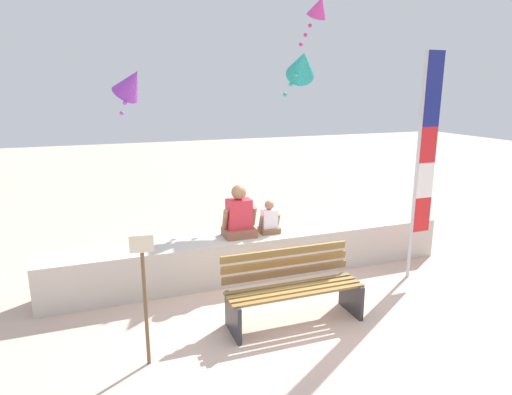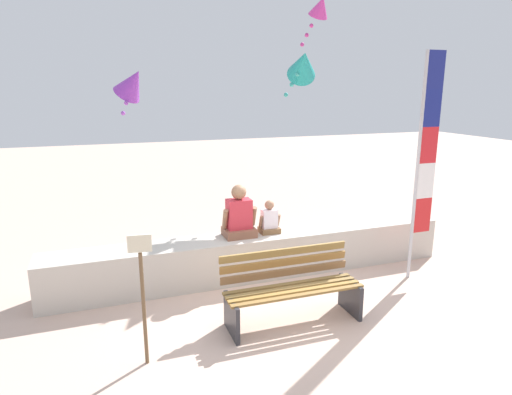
% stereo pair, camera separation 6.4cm
% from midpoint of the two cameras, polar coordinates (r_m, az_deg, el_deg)
% --- Properties ---
extents(ground_plane, '(40.00, 40.00, 0.00)m').
position_cam_midpoint_polar(ground_plane, '(6.03, 4.28, -14.58)').
color(ground_plane, '#CFAE9B').
extents(seawall_ledge, '(6.32, 0.62, 0.66)m').
position_cam_midpoint_polar(seawall_ledge, '(7.00, -0.19, -7.42)').
color(seawall_ledge, beige).
rests_on(seawall_ledge, ground).
extents(park_bench, '(1.74, 0.63, 0.88)m').
position_cam_midpoint_polar(park_bench, '(5.70, 4.36, -11.60)').
color(park_bench, olive).
rests_on(park_bench, ground).
extents(person_adult, '(0.53, 0.39, 0.81)m').
position_cam_midpoint_polar(person_adult, '(6.75, -2.46, -2.45)').
color(person_adult, brown).
rests_on(person_adult, seawall_ledge).
extents(person_child, '(0.34, 0.25, 0.52)m').
position_cam_midpoint_polar(person_child, '(6.94, 1.44, -2.93)').
color(person_child, brown).
rests_on(person_child, seawall_ledge).
extents(flag_banner, '(0.35, 0.05, 3.39)m').
position_cam_midpoint_polar(flag_banner, '(7.01, 20.49, 5.13)').
color(flag_banner, '#B7B7BC').
rests_on(flag_banner, ground).
extents(kite_magenta, '(0.66, 0.56, 1.02)m').
position_cam_midpoint_polar(kite_magenta, '(9.53, 7.86, 23.02)').
color(kite_magenta, '#DB3D9E').
extents(kite_teal, '(0.74, 0.91, 0.97)m').
position_cam_midpoint_polar(kite_teal, '(8.36, 5.70, 16.68)').
color(kite_teal, teal).
extents(kite_purple, '(0.90, 0.91, 0.96)m').
position_cam_midpoint_polar(kite_purple, '(8.84, -15.96, 13.94)').
color(kite_purple, purple).
extents(sign_post, '(0.24, 0.05, 1.44)m').
position_cam_midpoint_polar(sign_post, '(4.80, -14.51, -11.52)').
color(sign_post, brown).
rests_on(sign_post, ground).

